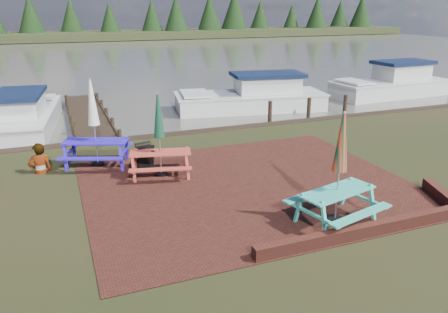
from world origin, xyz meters
TOP-DOWN VIEW (x-y plane):
  - ground at (0.00, 0.00)m, footprint 120.00×120.00m
  - paving at (0.00, 1.00)m, footprint 9.00×7.50m
  - brick_wall at (2.15, -2.42)m, footprint 6.21×1.79m
  - water at (0.00, 37.00)m, footprint 120.00×60.00m
  - far_treeline at (0.00, 66.00)m, footprint 120.00×10.00m
  - picnic_table_teal at (1.02, -1.74)m, footprint 2.26×2.10m
  - picnic_table_red at (-2.11, 2.70)m, footprint 2.13×1.99m
  - picnic_table_blue at (-3.80, 4.30)m, footprint 2.48×2.35m
  - chalkboard at (-2.45, 3.36)m, footprint 0.55×0.58m
  - jetty at (-3.50, 11.28)m, footprint 1.76×9.08m
  - boat_jetty at (-6.13, 10.50)m, footprint 3.10×6.95m
  - boat_near at (4.61, 10.58)m, footprint 7.92×3.85m
  - boat_far at (13.79, 10.93)m, footprint 7.32×2.92m
  - person at (-5.51, 4.26)m, footprint 0.75×0.56m

SIDE VIEW (x-z plane):
  - ground at x=0.00m, z-range 0.00..0.00m
  - water at x=0.00m, z-range -0.01..0.01m
  - paving at x=0.00m, z-range 0.00..0.02m
  - jetty at x=-3.50m, z-range -0.39..0.61m
  - brick_wall at x=2.15m, z-range 0.00..0.30m
  - boat_jetty at x=-6.13m, z-range -0.59..1.36m
  - boat_near at x=4.61m, z-range -0.61..1.44m
  - chalkboard at x=-2.45m, z-range 0.01..0.85m
  - boat_far at x=13.79m, z-range -0.65..1.59m
  - picnic_table_red at x=-2.11m, z-range -0.37..2.12m
  - picnic_table_teal at x=1.02m, z-range -0.40..2.25m
  - person at x=-5.51m, z-range 0.00..1.88m
  - picnic_table_blue at x=-3.80m, z-range -0.41..2.35m
  - far_treeline at x=0.00m, z-range -0.77..7.33m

